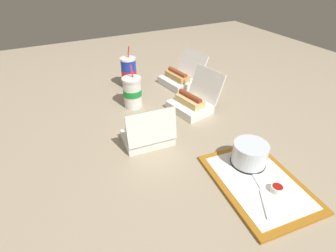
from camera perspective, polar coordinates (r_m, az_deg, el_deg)
The scene contains 11 objects.
ground_plane at distance 1.11m, azimuth 1.79°, elevation -2.05°, with size 3.20×3.20×0.00m, color gray.
food_tray at distance 0.94m, azimuth 18.96°, elevation -11.57°, with size 0.39×0.30×0.01m.
cake_container at distance 0.97m, azimuth 17.33°, elevation -5.92°, with size 0.12×0.12×0.08m.
ketchup_cup at distance 0.91m, azimuth 22.62°, elevation -12.53°, with size 0.04×0.04×0.02m.
napkin_stack at distance 0.94m, azimuth 21.88°, elevation -11.64°, with size 0.10×0.10×0.00m, color white.
plastic_fork at distance 0.87m, azimuth 20.36°, elevation -15.61°, with size 0.11×0.01×0.01m, color white.
clamshell_hotdog_center at distance 1.27m, azimuth 5.20°, elevation 5.13°, with size 0.22×0.24×0.18m.
clamshell_sandwich_front at distance 1.04m, azimuth -4.40°, elevation -1.62°, with size 0.15×0.20×0.17m.
clamshell_hotdog_corner at distance 1.52m, azimuth 2.48°, elevation 10.38°, with size 0.23×0.24×0.17m.
soda_cup_corner at distance 1.49m, azimuth -8.49°, elevation 11.41°, with size 0.09×0.09×0.23m.
soda_cup_right at distance 1.29m, azimuth -7.73°, elevation 7.30°, with size 0.09×0.09×0.21m.
Camera 1 is at (-0.78, 0.44, 0.65)m, focal length 28.00 mm.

